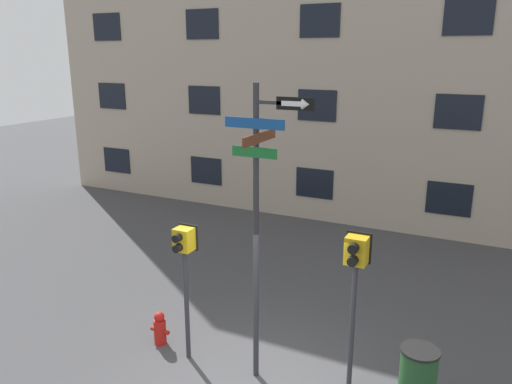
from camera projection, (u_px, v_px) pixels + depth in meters
building_facade at (392, 19)px, 13.86m from camera, size 24.00×0.64×12.17m
street_sign_pole at (260, 212)px, 7.51m from camera, size 1.36×1.08×4.77m
pedestrian_signal_left at (184, 257)px, 8.29m from camera, size 0.36×0.40×2.44m
pedestrian_signal_right at (355, 269)px, 7.45m from camera, size 0.38×0.40×2.60m
fire_hydrant at (160, 329)px, 9.13m from camera, size 0.38×0.22×0.64m
trash_bin at (418, 378)px, 7.44m from camera, size 0.58×0.58×0.98m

